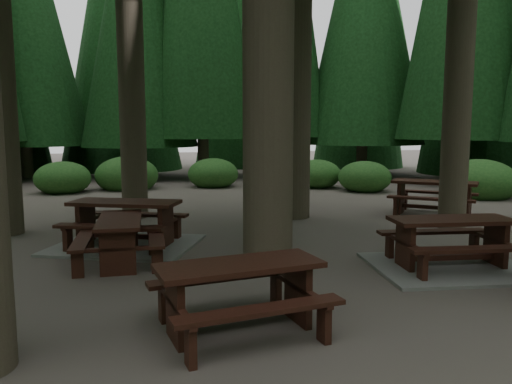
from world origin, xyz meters
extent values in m
plane|color=#4E473F|center=(0.00, 0.00, 0.00)|extent=(80.00, 80.00, 0.00)
cube|color=gray|center=(3.53, -0.94, 0.03)|extent=(2.62, 2.24, 0.05)
cube|color=black|center=(3.53, -0.94, 0.79)|extent=(1.97, 0.93, 0.06)
cube|color=black|center=(3.59, -0.30, 0.48)|extent=(1.92, 0.45, 0.05)
cube|color=black|center=(3.47, -1.57, 0.48)|extent=(1.92, 0.45, 0.05)
cube|color=black|center=(2.77, -0.86, 0.38)|extent=(0.14, 0.59, 0.76)
cube|color=black|center=(2.77, -0.86, 0.44)|extent=(0.24, 1.53, 0.06)
cube|color=black|center=(4.29, -1.01, 0.38)|extent=(0.14, 0.59, 0.76)
cube|color=black|center=(4.29, -1.01, 0.44)|extent=(0.24, 1.53, 0.06)
cube|color=black|center=(3.53, -0.94, 0.19)|extent=(1.59, 0.24, 0.08)
cube|color=black|center=(-1.64, 0.52, 0.73)|extent=(0.69, 1.76, 0.06)
cube|color=black|center=(-2.23, 0.52, 0.44)|extent=(0.25, 1.76, 0.05)
cube|color=black|center=(-1.05, 0.52, 0.44)|extent=(0.25, 1.76, 0.05)
cube|color=black|center=(-1.64, -0.18, 0.35)|extent=(0.54, 0.08, 0.70)
cube|color=black|center=(-1.64, -0.18, 0.41)|extent=(1.42, 0.08, 0.06)
cube|color=black|center=(-1.64, 1.23, 0.35)|extent=(0.54, 0.08, 0.70)
cube|color=black|center=(-1.64, 1.23, 0.41)|extent=(1.42, 0.08, 0.06)
cube|color=black|center=(-1.64, 0.52, 0.18)|extent=(0.08, 1.47, 0.08)
cube|color=gray|center=(-1.61, 1.76, 0.03)|extent=(3.18, 2.93, 0.05)
cube|color=black|center=(-1.61, 1.76, 0.84)|extent=(2.16, 1.48, 0.07)
cube|color=black|center=(-1.36, 2.39, 0.50)|extent=(1.98, 1.01, 0.06)
cube|color=black|center=(-1.86, 1.14, 0.50)|extent=(1.98, 1.01, 0.06)
cube|color=black|center=(-2.36, 2.06, 0.40)|extent=(0.31, 0.61, 0.81)
cube|color=black|center=(-2.36, 2.06, 0.47)|extent=(0.69, 1.54, 0.07)
cube|color=black|center=(-0.86, 1.47, 0.40)|extent=(0.31, 0.61, 0.81)
cube|color=black|center=(-0.86, 1.47, 0.47)|extent=(0.69, 1.54, 0.07)
cube|color=black|center=(-1.61, 1.76, 0.20)|extent=(1.59, 0.71, 0.09)
cube|color=black|center=(6.04, 3.61, 0.86)|extent=(2.12, 1.91, 0.07)
cube|color=black|center=(6.47, 4.15, 0.52)|extent=(1.79, 1.51, 0.06)
cube|color=black|center=(5.61, 3.07, 0.52)|extent=(1.79, 1.51, 0.06)
cube|color=black|center=(5.39, 4.13, 0.41)|extent=(0.46, 0.55, 0.83)
cube|color=black|center=(5.39, 4.13, 0.48)|extent=(1.11, 1.36, 0.07)
cube|color=black|center=(6.69, 3.10, 0.41)|extent=(0.46, 0.55, 0.83)
cube|color=black|center=(6.69, 3.10, 0.48)|extent=(1.11, 1.36, 0.07)
cube|color=black|center=(6.04, 3.61, 0.21)|extent=(1.40, 1.14, 0.09)
cube|color=black|center=(-0.21, -2.66, 0.75)|extent=(1.90, 1.01, 0.06)
cube|color=black|center=(-0.32, -2.07, 0.45)|extent=(1.82, 0.57, 0.05)
cube|color=black|center=(-0.10, -3.25, 0.45)|extent=(1.82, 0.57, 0.05)
cube|color=black|center=(-0.92, -2.79, 0.36)|extent=(0.18, 0.56, 0.72)
cube|color=black|center=(-0.92, -2.79, 0.42)|extent=(0.34, 1.44, 0.06)
cube|color=black|center=(0.50, -2.53, 0.36)|extent=(0.18, 0.56, 0.72)
cube|color=black|center=(0.50, -2.53, 0.42)|extent=(0.34, 1.44, 0.06)
cube|color=black|center=(-0.21, -2.66, 0.18)|extent=(1.49, 0.35, 0.08)
ellipsoid|color=#21561D|center=(9.44, 6.45, 0.40)|extent=(2.42, 2.42, 1.49)
ellipsoid|color=#21561D|center=(6.43, 8.69, 0.40)|extent=(1.90, 1.90, 1.17)
ellipsoid|color=#21561D|center=(5.14, 10.17, 0.40)|extent=(1.84, 1.84, 1.13)
ellipsoid|color=#21561D|center=(1.30, 11.25, 0.40)|extent=(1.95, 1.95, 1.20)
ellipsoid|color=#21561D|center=(-1.94, 11.21, 0.40)|extent=(2.31, 2.31, 1.42)
ellipsoid|color=#21561D|center=(-4.09, 10.56, 0.40)|extent=(1.93, 1.93, 1.19)
cone|color=black|center=(11.00, 19.74, 9.51)|extent=(5.26, 5.26, 19.02)
cone|color=black|center=(4.25, 21.60, 8.07)|extent=(5.34, 5.34, 16.14)
cone|color=black|center=(-2.52, 20.86, 8.43)|extent=(6.57, 6.57, 16.86)
camera|label=1|loc=(-1.16, -7.87, 2.23)|focal=35.00mm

